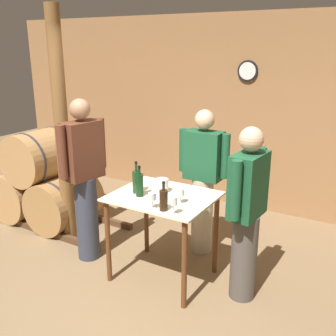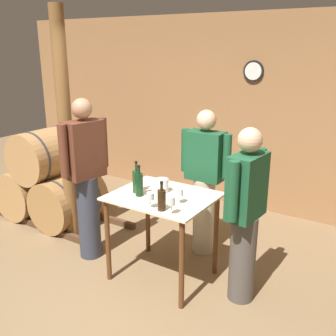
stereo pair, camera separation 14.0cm
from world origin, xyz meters
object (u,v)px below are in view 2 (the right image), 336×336
(wine_glass_near_left, at_px, (150,197))
(wine_glass_near_center, at_px, (179,193))
(person_visitor_with_scarf, at_px, (245,214))
(person_visitor_bearded, at_px, (86,176))
(wine_bottle_far_left, at_px, (137,181))
(wine_bottle_center, at_px, (162,199))
(ice_bucket, at_px, (162,185))
(wooden_post, at_px, (65,129))
(wine_bottle_left, at_px, (139,184))
(wine_glass_near_right, at_px, (171,202))
(person_host, at_px, (205,180))

(wine_glass_near_left, bearing_deg, wine_glass_near_center, 55.05)
(person_visitor_with_scarf, height_order, person_visitor_bearded, person_visitor_bearded)
(wine_bottle_far_left, distance_m, wine_bottle_center, 0.51)
(wine_bottle_center, xyz_separation_m, person_visitor_with_scarf, (0.62, 0.39, -0.13))
(wine_glass_near_left, xyz_separation_m, person_visitor_bearded, (-1.00, 0.23, -0.06))
(wine_bottle_center, xyz_separation_m, ice_bucket, (-0.25, 0.38, -0.03))
(wooden_post, height_order, wine_glass_near_left, wooden_post)
(wooden_post, bearing_deg, ice_bucket, -3.01)
(wine_bottle_left, xyz_separation_m, ice_bucket, (0.13, 0.20, -0.05))
(wooden_post, xyz_separation_m, wine_glass_near_center, (1.68, -0.24, -0.36))
(person_visitor_bearded, bearing_deg, wine_bottle_center, -10.79)
(wooden_post, height_order, wine_glass_near_right, wooden_post)
(wine_glass_near_right, distance_m, person_visitor_with_scarf, 0.67)
(wine_bottle_center, distance_m, wine_glass_near_left, 0.11)
(wine_glass_near_right, bearing_deg, wine_glass_near_left, 176.15)
(wine_glass_near_left, relative_size, person_visitor_bearded, 0.08)
(wine_bottle_center, bearing_deg, wooden_post, 164.53)
(wine_bottle_left, bearing_deg, person_visitor_with_scarf, 12.28)
(ice_bucket, bearing_deg, wine_bottle_center, -56.88)
(wine_bottle_far_left, height_order, person_visitor_with_scarf, person_visitor_with_scarf)
(wine_glass_near_left, height_order, wine_glass_near_right, wine_glass_near_right)
(wine_bottle_center, distance_m, person_visitor_bearded, 1.13)
(wine_bottle_center, height_order, wine_glass_near_right, wine_bottle_center)
(wine_glass_near_right, xyz_separation_m, person_visitor_with_scarf, (0.50, 0.42, -0.15))
(wooden_post, bearing_deg, wine_glass_near_center, -8.00)
(wine_glass_near_right, height_order, person_host, person_host)
(wine_bottle_left, relative_size, person_visitor_with_scarf, 0.19)
(wine_bottle_far_left, height_order, wine_bottle_left, wine_bottle_far_left)
(wooden_post, height_order, wine_glass_near_center, wooden_post)
(wine_glass_near_right, bearing_deg, ice_bucket, 131.95)
(person_visitor_with_scarf, bearing_deg, wine_bottle_center, -148.01)
(wine_glass_near_right, bearing_deg, wine_glass_near_center, 105.69)
(wine_glass_near_right, bearing_deg, person_host, 101.63)
(wine_bottle_left, distance_m, wine_bottle_center, 0.41)
(wooden_post, xyz_separation_m, wine_bottle_center, (1.63, -0.45, -0.36))
(wine_bottle_left, relative_size, person_visitor_bearded, 0.17)
(ice_bucket, height_order, person_visitor_bearded, person_visitor_bearded)
(person_host, xyz_separation_m, person_visitor_with_scarf, (0.71, -0.59, -0.00))
(wine_glass_near_center, distance_m, ice_bucket, 0.34)
(wine_bottle_left, height_order, wine_bottle_center, wine_bottle_left)
(wine_bottle_far_left, xyz_separation_m, wine_bottle_left, (0.08, -0.06, -0.00))
(wine_glass_near_right, bearing_deg, person_visitor_bearded, 168.85)
(wooden_post, xyz_separation_m, wine_bottle_left, (1.25, -0.28, -0.34))
(wine_glass_near_left, xyz_separation_m, ice_bucket, (-0.14, 0.39, -0.04))
(wine_bottle_left, xyz_separation_m, wine_glass_near_center, (0.42, 0.04, -0.01))
(ice_bucket, bearing_deg, person_host, 75.24)
(wine_bottle_center, relative_size, person_host, 0.16)
(wine_glass_near_left, bearing_deg, wine_bottle_left, 144.43)
(person_host, bearing_deg, wine_glass_near_center, -79.70)
(wooden_post, height_order, person_visitor_bearded, wooden_post)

